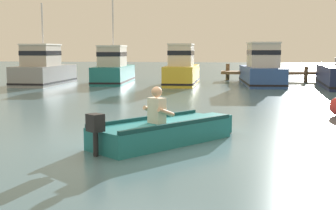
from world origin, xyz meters
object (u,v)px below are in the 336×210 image
(moored_boat_teal, at_px, (114,69))
(moored_boat_yellow, at_px, (182,70))
(moored_boat_blue, at_px, (262,69))
(moored_boat_grey, at_px, (44,69))
(rowboat_with_person, at_px, (165,131))

(moored_boat_teal, height_order, moored_boat_yellow, moored_boat_teal)
(moored_boat_yellow, bearing_deg, moored_boat_blue, 6.43)
(moored_boat_grey, relative_size, moored_boat_yellow, 0.99)
(moored_boat_blue, bearing_deg, moored_boat_teal, 179.50)
(moored_boat_blue, bearing_deg, moored_boat_grey, -173.32)
(moored_boat_yellow, bearing_deg, moored_boat_teal, 172.05)
(moored_boat_grey, bearing_deg, rowboat_with_person, -58.51)
(moored_boat_teal, distance_m, moored_boat_blue, 8.37)
(rowboat_with_person, distance_m, moored_boat_teal, 16.84)
(moored_boat_teal, height_order, moored_boat_blue, moored_boat_teal)
(rowboat_with_person, height_order, moored_boat_grey, moored_boat_grey)
(moored_boat_teal, relative_size, moored_boat_yellow, 1.05)
(moored_boat_grey, distance_m, moored_boat_blue, 12.05)
(moored_boat_grey, height_order, moored_boat_yellow, moored_boat_grey)
(moored_boat_yellow, distance_m, moored_boat_blue, 4.38)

